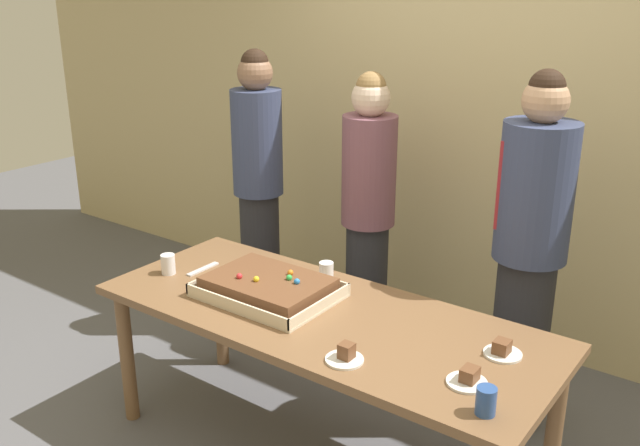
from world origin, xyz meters
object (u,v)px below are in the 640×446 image
plated_slice_near_right (468,379)px  cake_server_utensil (203,269)px  plated_slice_far_left (502,350)px  person_serving_front (368,210)px  drink_cup_nearest (326,272)px  plated_slice_near_left (345,356)px  drink_cup_far_end (486,401)px  sheet_cake (268,287)px  person_striped_tie_right (258,187)px  person_green_shirt_behind (529,251)px  drink_cup_middle (168,264)px  party_table (322,329)px

plated_slice_near_right → cake_server_utensil: size_ratio=0.75×
plated_slice_near_right → plated_slice_far_left: size_ratio=1.00×
person_serving_front → drink_cup_nearest: bearing=11.5°
plated_slice_near_left → drink_cup_far_end: drink_cup_far_end is taller
sheet_cake → person_serving_front: (-0.09, 1.00, 0.09)m
sheet_cake → cake_server_utensil: 0.47m
person_striped_tie_right → person_green_shirt_behind: bearing=46.5°
sheet_cake → drink_cup_middle: 0.58m
sheet_cake → plated_slice_far_left: bearing=6.9°
plated_slice_near_right → drink_cup_nearest: bearing=155.7°
drink_cup_nearest → cake_server_utensil: drink_cup_nearest is taller
sheet_cake → plated_slice_near_right: sheet_cake is taller
party_table → plated_slice_near_right: bearing=-10.6°
party_table → drink_cup_middle: drink_cup_middle is taller
person_serving_front → person_striped_tie_right: bearing=-83.0°
person_green_shirt_behind → person_striped_tie_right: size_ratio=1.01×
plated_slice_far_left → person_green_shirt_behind: bearing=103.4°
plated_slice_near_left → person_serving_front: 1.45m
party_table → plated_slice_near_left: 0.43m
sheet_cake → drink_cup_middle: (-0.57, -0.09, 0.01)m
party_table → person_green_shirt_behind: (0.61, 0.82, 0.26)m
plated_slice_near_right → plated_slice_far_left: plated_slice_far_left is taller
sheet_cake → person_striped_tie_right: bearing=133.0°
plated_slice_far_left → person_green_shirt_behind: size_ratio=0.08×
plated_slice_near_left → person_striped_tie_right: person_striped_tie_right is taller
drink_cup_far_end → person_green_shirt_behind: person_green_shirt_behind is taller
drink_cup_middle → person_serving_front: bearing=66.5°
sheet_cake → drink_cup_nearest: bearing=67.2°
plated_slice_near_right → drink_cup_nearest: drink_cup_nearest is taller
plated_slice_far_left → drink_cup_nearest: drink_cup_nearest is taller
plated_slice_near_left → drink_cup_far_end: bearing=-0.7°
sheet_cake → person_striped_tie_right: (-0.79, 0.85, 0.14)m
drink_cup_nearest → cake_server_utensil: (-0.59, -0.25, -0.05)m
drink_cup_middle → party_table: bearing=6.8°
party_table → drink_cup_nearest: bearing=122.3°
person_green_shirt_behind → drink_cup_far_end: bearing=61.4°
person_serving_front → person_green_shirt_behind: bearing=75.2°
drink_cup_middle → person_green_shirt_behind: 1.75m
sheet_cake → drink_cup_middle: size_ratio=6.09×
cake_server_utensil → sheet_cake: bearing=-4.8°
drink_cup_middle → person_serving_front: person_serving_front is taller
party_table → plated_slice_near_left: plated_slice_near_left is taller
drink_cup_middle → plated_slice_near_left: bearing=-8.2°
person_serving_front → person_striped_tie_right: 0.71m
party_table → person_serving_front: size_ratio=1.25×
party_table → person_striped_tie_right: person_striped_tie_right is taller
plated_slice_near_left → person_serving_front: size_ratio=0.09×
party_table → drink_cup_nearest: 0.36m
plated_slice_near_right → drink_cup_far_end: drink_cup_far_end is taller
sheet_cake → drink_cup_nearest: 0.31m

